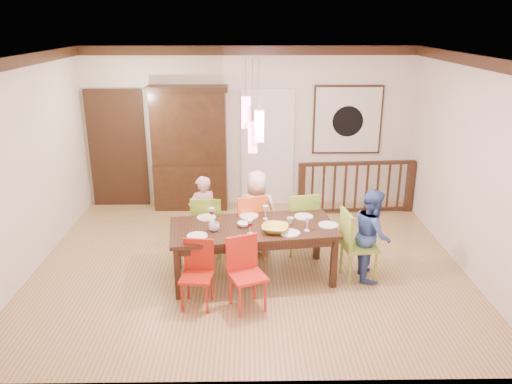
{
  "coord_description": "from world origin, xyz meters",
  "views": [
    {
      "loc": [
        0.0,
        -6.48,
        3.34
      ],
      "look_at": [
        0.1,
        -0.0,
        1.08
      ],
      "focal_mm": 35.0,
      "sensor_mm": 36.0,
      "label": 1
    }
  ],
  "objects_px": {
    "dining_table": "(253,232)",
    "person_far_mid": "(257,212)",
    "china_hutch": "(190,148)",
    "person_end_right": "(372,234)",
    "chair_end_right": "(360,240)",
    "chair_far_left": "(209,221)",
    "balustrade": "(356,186)",
    "person_far_left": "(203,215)"
  },
  "relations": [
    {
      "from": "person_far_left",
      "to": "person_far_mid",
      "type": "xyz_separation_m",
      "value": [
        0.8,
        -0.01,
        0.04
      ]
    },
    {
      "from": "china_hutch",
      "to": "person_far_left",
      "type": "relative_size",
      "value": 1.88
    },
    {
      "from": "dining_table",
      "to": "person_far_left",
      "type": "height_order",
      "value": "person_far_left"
    },
    {
      "from": "china_hutch",
      "to": "person_far_left",
      "type": "distance_m",
      "value": 2.01
    },
    {
      "from": "dining_table",
      "to": "person_far_left",
      "type": "bearing_deg",
      "value": 124.34
    },
    {
      "from": "china_hutch",
      "to": "person_far_left",
      "type": "height_order",
      "value": "china_hutch"
    },
    {
      "from": "chair_far_left",
      "to": "china_hutch",
      "type": "distance_m",
      "value": 2.17
    },
    {
      "from": "dining_table",
      "to": "balustrade",
      "type": "relative_size",
      "value": 1.08
    },
    {
      "from": "china_hutch",
      "to": "person_end_right",
      "type": "bearing_deg",
      "value": -44.95
    },
    {
      "from": "dining_table",
      "to": "china_hutch",
      "type": "height_order",
      "value": "china_hutch"
    },
    {
      "from": "china_hutch",
      "to": "balustrade",
      "type": "height_order",
      "value": "china_hutch"
    },
    {
      "from": "balustrade",
      "to": "chair_far_left",
      "type": "bearing_deg",
      "value": -150.3
    },
    {
      "from": "balustrade",
      "to": "person_end_right",
      "type": "bearing_deg",
      "value": -100.94
    },
    {
      "from": "dining_table",
      "to": "china_hutch",
      "type": "xyz_separation_m",
      "value": [
        -1.11,
        2.72,
        0.46
      ]
    },
    {
      "from": "dining_table",
      "to": "chair_end_right",
      "type": "xyz_separation_m",
      "value": [
        1.42,
        -0.04,
        -0.11
      ]
    },
    {
      "from": "person_far_mid",
      "to": "person_end_right",
      "type": "distance_m",
      "value": 1.72
    },
    {
      "from": "chair_far_left",
      "to": "person_end_right",
      "type": "xyz_separation_m",
      "value": [
        2.24,
        -0.67,
        0.07
      ]
    },
    {
      "from": "dining_table",
      "to": "person_end_right",
      "type": "xyz_separation_m",
      "value": [
        1.6,
        0.01,
        -0.05
      ]
    },
    {
      "from": "person_end_right",
      "to": "balustrade",
      "type": "bearing_deg",
      "value": -2.91
    },
    {
      "from": "person_far_left",
      "to": "person_end_right",
      "type": "relative_size",
      "value": 0.96
    },
    {
      "from": "chair_far_left",
      "to": "chair_end_right",
      "type": "relative_size",
      "value": 0.99
    },
    {
      "from": "dining_table",
      "to": "china_hutch",
      "type": "distance_m",
      "value": 2.97
    },
    {
      "from": "balustrade",
      "to": "person_far_mid",
      "type": "relative_size",
      "value": 1.67
    },
    {
      "from": "dining_table",
      "to": "person_far_mid",
      "type": "distance_m",
      "value": 0.8
    },
    {
      "from": "chair_far_left",
      "to": "person_far_mid",
      "type": "xyz_separation_m",
      "value": [
        0.71,
        0.12,
        0.09
      ]
    },
    {
      "from": "chair_end_right",
      "to": "china_hutch",
      "type": "relative_size",
      "value": 0.43
    },
    {
      "from": "chair_far_left",
      "to": "person_far_mid",
      "type": "distance_m",
      "value": 0.72
    },
    {
      "from": "chair_far_left",
      "to": "person_far_left",
      "type": "distance_m",
      "value": 0.17
    },
    {
      "from": "balustrade",
      "to": "dining_table",
      "type": "bearing_deg",
      "value": -132.55
    },
    {
      "from": "dining_table",
      "to": "person_far_left",
      "type": "relative_size",
      "value": 1.91
    },
    {
      "from": "balustrade",
      "to": "person_far_left",
      "type": "height_order",
      "value": "person_far_left"
    },
    {
      "from": "dining_table",
      "to": "chair_end_right",
      "type": "distance_m",
      "value": 1.43
    },
    {
      "from": "person_far_mid",
      "to": "person_far_left",
      "type": "bearing_deg",
      "value": 7.55
    },
    {
      "from": "chair_far_left",
      "to": "person_end_right",
      "type": "bearing_deg",
      "value": 169.27
    },
    {
      "from": "chair_far_left",
      "to": "person_end_right",
      "type": "height_order",
      "value": "person_end_right"
    },
    {
      "from": "chair_end_right",
      "to": "china_hutch",
      "type": "bearing_deg",
      "value": 34.69
    },
    {
      "from": "china_hutch",
      "to": "balustrade",
      "type": "bearing_deg",
      "value": -6.61
    },
    {
      "from": "person_far_left",
      "to": "person_far_mid",
      "type": "height_order",
      "value": "person_far_mid"
    },
    {
      "from": "person_far_left",
      "to": "person_far_mid",
      "type": "bearing_deg",
      "value": 153.33
    },
    {
      "from": "chair_end_right",
      "to": "balustrade",
      "type": "relative_size",
      "value": 0.46
    },
    {
      "from": "person_far_mid",
      "to": "chair_far_left",
      "type": "bearing_deg",
      "value": 18.18
    },
    {
      "from": "chair_far_left",
      "to": "chair_end_right",
      "type": "xyz_separation_m",
      "value": [
        2.06,
        -0.72,
        0.01
      ]
    }
  ]
}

